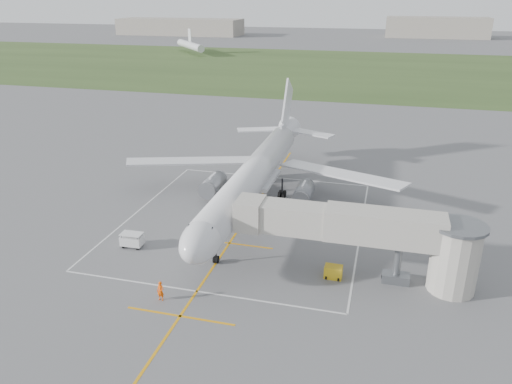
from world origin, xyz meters
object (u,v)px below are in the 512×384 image
(gpu_unit, at_px, (333,272))
(baggage_cart, at_px, (132,240))
(jet_bridge, at_px, (375,235))
(airliner, at_px, (254,175))
(ramp_worker_nose, at_px, (161,291))
(ramp_worker_wing, at_px, (235,190))

(gpu_unit, distance_m, baggage_cart, 22.14)
(jet_bridge, bearing_deg, airliner, 137.81)
(airliner, height_order, gpu_unit, airliner)
(baggage_cart, xyz_separation_m, ramp_worker_nose, (7.42, -8.59, 0.10))
(gpu_unit, distance_m, ramp_worker_wing, 23.79)
(baggage_cart, bearing_deg, ramp_worker_nose, -50.62)
(airliner, relative_size, ramp_worker_wing, 28.13)
(jet_bridge, xyz_separation_m, ramp_worker_wing, (-19.30, 17.12, -3.91))
(jet_bridge, height_order, gpu_unit, jet_bridge)
(baggage_cart, bearing_deg, jet_bridge, -1.31)
(ramp_worker_nose, bearing_deg, baggage_cart, 135.76)
(ramp_worker_nose, bearing_deg, airliner, 88.38)
(baggage_cart, relative_size, ramp_worker_wing, 1.43)
(gpu_unit, relative_size, ramp_worker_nose, 0.93)
(airliner, xyz_separation_m, ramp_worker_nose, (-2.63, -22.90, -3.45))
(jet_bridge, xyz_separation_m, gpu_unit, (-3.65, -0.79, -4.11))
(ramp_worker_wing, bearing_deg, gpu_unit, 158.70)
(baggage_cart, height_order, ramp_worker_nose, ramp_worker_nose)
(baggage_cart, relative_size, ramp_worker_nose, 1.27)
(jet_bridge, distance_m, ramp_worker_nose, 20.64)
(airliner, relative_size, jet_bridge, 2.00)
(jet_bridge, relative_size, ramp_worker_wing, 14.08)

